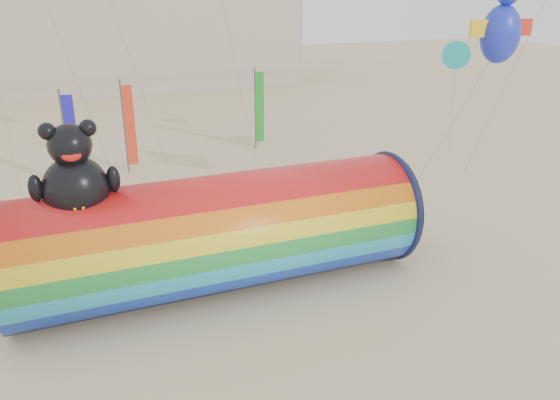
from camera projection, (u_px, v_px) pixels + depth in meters
name	position (u px, v px, depth m)	size (l,w,h in m)	color
ground	(283.00, 277.00, 19.74)	(160.00, 160.00, 0.00)	#CCB58C
windsock_assembly	(219.00, 230.00, 18.51)	(13.77, 4.20, 6.35)	red
kite_handler	(344.00, 211.00, 23.35)	(0.62, 0.41, 1.71)	#525559
fabric_bundle	(372.00, 244.00, 21.89)	(2.62, 1.35, 0.41)	#3B0A0C
festival_banners	(160.00, 123.00, 30.94)	(12.17, 3.96, 5.20)	#59595E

